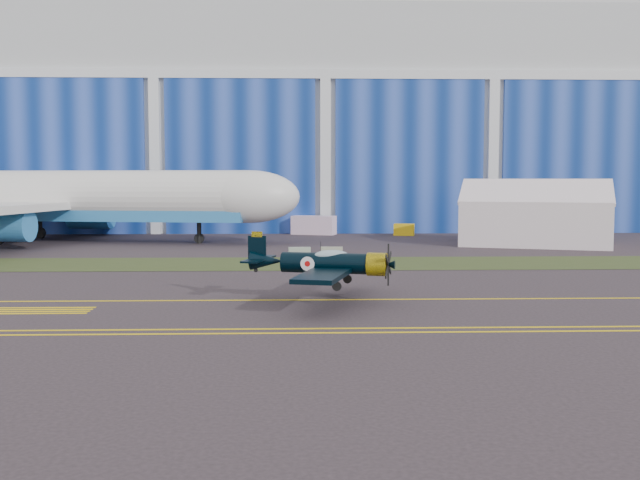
{
  "coord_description": "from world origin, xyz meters",
  "views": [
    {
      "loc": [
        -4.01,
        -48.42,
        7.06
      ],
      "look_at": [
        -2.25,
        3.27,
        2.86
      ],
      "focal_mm": 42.0,
      "sensor_mm": 36.0,
      "label": 1
    }
  ],
  "objects_px": {
    "warbird": "(325,263)",
    "shipping_container": "(314,225)",
    "tug": "(404,230)",
    "jetliner": "(42,140)",
    "tent": "(535,212)"
  },
  "relations": [
    {
      "from": "warbird",
      "to": "shipping_container",
      "type": "height_order",
      "value": "warbird"
    },
    {
      "from": "tug",
      "to": "jetliner",
      "type": "bearing_deg",
      "value": -155.63
    },
    {
      "from": "warbird",
      "to": "shipping_container",
      "type": "xyz_separation_m",
      "value": [
        0.7,
        53.15,
        -1.07
      ]
    },
    {
      "from": "warbird",
      "to": "jetliner",
      "type": "height_order",
      "value": "jetliner"
    },
    {
      "from": "tent",
      "to": "shipping_container",
      "type": "height_order",
      "value": "tent"
    },
    {
      "from": "tug",
      "to": "tent",
      "type": "bearing_deg",
      "value": -34.76
    },
    {
      "from": "warbird",
      "to": "tent",
      "type": "xyz_separation_m",
      "value": [
        24.27,
        37.24,
        1.32
      ]
    },
    {
      "from": "tent",
      "to": "shipping_container",
      "type": "bearing_deg",
      "value": 165.2
    },
    {
      "from": "warbird",
      "to": "jetliner",
      "type": "relative_size",
      "value": 0.19
    },
    {
      "from": "warbird",
      "to": "jetliner",
      "type": "xyz_separation_m",
      "value": [
        -30.25,
        43.3,
        9.19
      ]
    },
    {
      "from": "tent",
      "to": "tug",
      "type": "relative_size",
      "value": 7.25
    },
    {
      "from": "jetliner",
      "to": "shipping_container",
      "type": "distance_m",
      "value": 34.06
    },
    {
      "from": "warbird",
      "to": "jetliner",
      "type": "distance_m",
      "value": 53.61
    },
    {
      "from": "tent",
      "to": "shipping_container",
      "type": "relative_size",
      "value": 3.31
    },
    {
      "from": "jetliner",
      "to": "shipping_container",
      "type": "bearing_deg",
      "value": 27.26
    }
  ]
}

